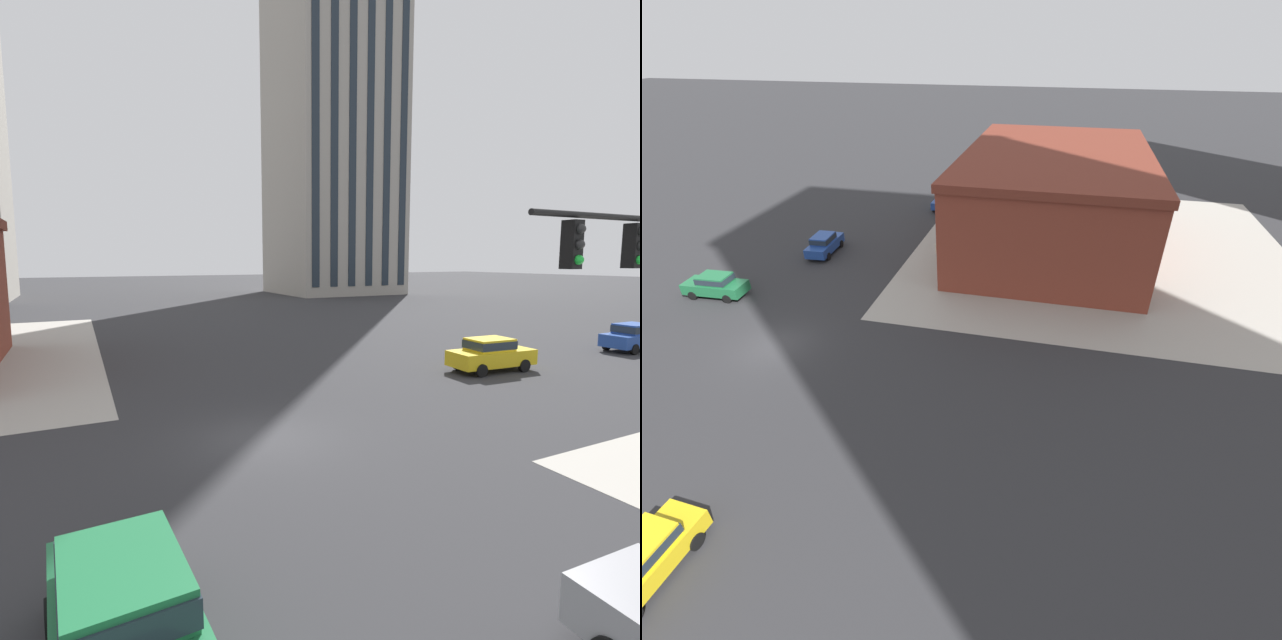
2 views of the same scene
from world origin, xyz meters
TOP-DOWN VIEW (x-y plane):
  - ground_plane at (0.00, 0.00)m, footprint 320.00×320.00m
  - car_main_southbound_near at (-4.75, -7.48)m, footprint 2.06×4.48m
  - car_cross_eastbound at (25.50, 3.70)m, footprint 4.40×1.89m
  - car_parked_curb at (13.37, 3.63)m, footprint 4.50×2.09m
  - residential_tower_skyline_right at (33.68, 58.29)m, footprint 18.53×18.38m

SIDE VIEW (x-z plane):
  - ground_plane at x=0.00m, z-range 0.00..0.00m
  - car_main_southbound_near at x=-4.75m, z-range 0.08..1.76m
  - car_cross_eastbound at x=25.50m, z-range 0.08..1.76m
  - car_parked_curb at x=13.37m, z-range 0.08..1.76m
  - residential_tower_skyline_right at x=33.68m, z-range 0.02..80.32m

